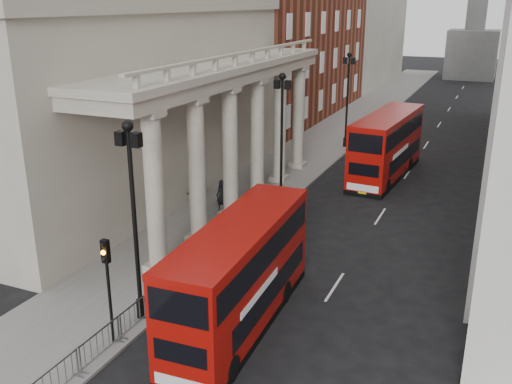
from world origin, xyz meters
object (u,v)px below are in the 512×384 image
(traffic_light, at_px, (107,273))
(bus_far, at_px, (387,144))
(bus_near, at_px, (240,273))
(lamp_post_south, at_px, (134,209))
(pedestrian_c, at_px, (222,192))
(pedestrian_b, at_px, (193,194))
(pedestrian_a, at_px, (222,196))
(lamp_post_north, at_px, (348,93))
(lamp_post_mid, at_px, (282,129))

(traffic_light, distance_m, bus_far, 27.02)
(bus_near, xyz_separation_m, bus_far, (1.18, 23.15, 0.19))
(lamp_post_south, height_order, bus_near, lamp_post_south)
(pedestrian_c, bearing_deg, traffic_light, -72.19)
(pedestrian_b, height_order, pedestrian_c, pedestrian_b)
(traffic_light, distance_m, pedestrian_c, 16.37)
(pedestrian_a, height_order, pedestrian_b, pedestrian_a)
(traffic_light, bearing_deg, lamp_post_north, 90.17)
(lamp_post_north, xyz_separation_m, pedestrian_a, (-2.73, -19.18, -3.88))
(bus_near, bearing_deg, lamp_post_south, -163.31)
(lamp_post_south, bearing_deg, pedestrian_b, 110.35)
(pedestrian_c, bearing_deg, lamp_post_south, -70.92)
(lamp_post_south, relative_size, pedestrian_a, 4.57)
(lamp_post_south, height_order, lamp_post_mid, same)
(lamp_post_mid, height_order, bus_near, lamp_post_mid)
(bus_far, height_order, pedestrian_a, bus_far)
(lamp_post_north, distance_m, pedestrian_a, 19.75)
(lamp_post_south, relative_size, pedestrian_b, 4.93)
(traffic_light, bearing_deg, lamp_post_south, 92.84)
(lamp_post_north, distance_m, pedestrian_c, 18.85)
(lamp_post_mid, height_order, traffic_light, lamp_post_mid)
(lamp_post_south, xyz_separation_m, bus_far, (5.12, 24.52, -2.42))
(lamp_post_mid, distance_m, pedestrian_a, 5.71)
(lamp_post_mid, bearing_deg, pedestrian_c, -146.48)
(traffic_light, xyz_separation_m, pedestrian_a, (-2.83, 14.84, -2.08))
(lamp_post_mid, xyz_separation_m, bus_near, (3.94, -14.63, -2.61))
(lamp_post_mid, xyz_separation_m, lamp_post_north, (0.00, 16.00, 0.00))
(lamp_post_north, height_order, pedestrian_c, lamp_post_north)
(traffic_light, bearing_deg, bus_far, 79.29)
(lamp_post_south, height_order, bus_far, lamp_post_south)
(lamp_post_south, height_order, pedestrian_c, lamp_post_south)
(lamp_post_north, xyz_separation_m, pedestrian_b, (-4.66, -19.42, -3.95))
(lamp_post_north, bearing_deg, bus_far, -55.58)
(lamp_post_mid, xyz_separation_m, pedestrian_c, (-3.23, -2.14, -3.98))
(lamp_post_south, distance_m, lamp_post_mid, 16.00)
(lamp_post_mid, relative_size, bus_far, 0.74)
(lamp_post_south, distance_m, bus_far, 25.17)
(bus_far, bearing_deg, traffic_light, -96.49)
(traffic_light, relative_size, pedestrian_a, 2.36)
(lamp_post_south, relative_size, bus_far, 0.74)
(pedestrian_a, bearing_deg, lamp_post_south, -99.75)
(bus_near, xyz_separation_m, pedestrian_c, (-7.17, 12.49, -1.38))
(bus_far, xyz_separation_m, pedestrian_b, (-9.79, -11.95, -1.53))
(lamp_post_mid, bearing_deg, bus_far, 59.00)
(bus_near, height_order, bus_far, bus_far)
(lamp_post_north, height_order, bus_near, lamp_post_north)
(lamp_post_south, distance_m, bus_near, 4.92)
(traffic_light, relative_size, bus_near, 0.42)
(lamp_post_south, bearing_deg, pedestrian_a, 102.02)
(lamp_post_mid, distance_m, lamp_post_north, 16.00)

